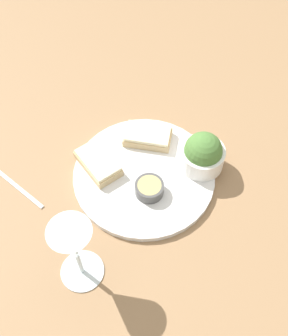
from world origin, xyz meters
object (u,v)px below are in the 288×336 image
Objects in this scene: cheese_toast_near at (98,163)px; fork at (11,181)px; cheese_toast_far at (148,136)px; salad_bowl at (203,154)px; wine_glass at (74,246)px; sauce_ramekin at (149,188)px.

cheese_toast_near is 0.63× the size of fork.
cheese_toast_near and cheese_toast_far have the same top height.
salad_bowl is 0.13m from cheese_toast_far.
cheese_toast_near is 0.24m from wine_glass.
wine_glass is at bearing 154.91° from fork.
wine_glass reaches higher than fork.
salad_bowl is 0.83× the size of cheese_toast_far.
salad_bowl is 0.13m from sauce_ramekin.
wine_glass reaches higher than salad_bowl.
salad_bowl is 0.21m from cheese_toast_near.
salad_bowl is at bearing -150.31° from fork.
fork is (0.27, 0.09, -0.03)m from sauce_ramekin.
salad_bowl is 0.49× the size of fork.
cheese_toast_far is 0.32m from wine_glass.
salad_bowl is at bearing -110.97° from wine_glass.
wine_glass is 0.27m from fork.
wine_glass is (0.12, 0.30, 0.06)m from salad_bowl.
cheese_toast_near is (0.12, -0.01, -0.00)m from sauce_ramekin.
sauce_ramekin is 0.12m from cheese_toast_near.
wine_glass reaches higher than cheese_toast_far.
salad_bowl is 0.33m from wine_glass.
cheese_toast_near is at bearing -6.26° from sauce_ramekin.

